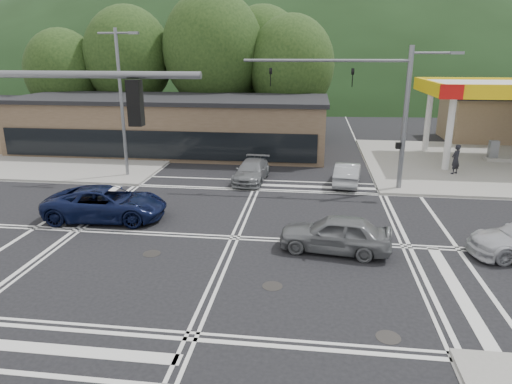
# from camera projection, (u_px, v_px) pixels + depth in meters

# --- Properties ---
(ground) EXTENTS (120.00, 120.00, 0.00)m
(ground) POSITION_uv_depth(u_px,v_px,m) (235.00, 238.00, 19.62)
(ground) COLOR black
(ground) RESTS_ON ground
(sidewalk_ne) EXTENTS (16.00, 16.00, 0.15)m
(sidewalk_ne) POSITION_uv_depth(u_px,v_px,m) (482.00, 164.00, 32.00)
(sidewalk_ne) COLOR gray
(sidewalk_ne) RESTS_ON ground
(sidewalk_nw) EXTENTS (16.00, 16.00, 0.15)m
(sidewalk_nw) POSITION_uv_depth(u_px,v_px,m) (78.00, 153.00, 35.62)
(sidewalk_nw) COLOR gray
(sidewalk_nw) RESTS_ON ground
(convenience_store) EXTENTS (10.00, 6.00, 3.80)m
(convenience_store) POSITION_uv_depth(u_px,v_px,m) (505.00, 119.00, 40.33)
(convenience_store) COLOR #846B4F
(convenience_store) RESTS_ON ground
(commercial_row) EXTENTS (24.00, 8.00, 4.00)m
(commercial_row) POSITION_uv_depth(u_px,v_px,m) (171.00, 126.00, 36.10)
(commercial_row) COLOR brown
(commercial_row) RESTS_ON ground
(hill_north) EXTENTS (252.00, 126.00, 140.00)m
(hill_north) POSITION_uv_depth(u_px,v_px,m) (301.00, 86.00, 104.90)
(hill_north) COLOR black
(hill_north) RESTS_ON ground
(tree_n_a) EXTENTS (8.00, 8.00, 11.75)m
(tree_n_a) POSITION_uv_depth(u_px,v_px,m) (128.00, 57.00, 41.94)
(tree_n_a) COLOR #382619
(tree_n_a) RESTS_ON ground
(tree_n_b) EXTENTS (9.00, 9.00, 12.98)m
(tree_n_b) POSITION_uv_depth(u_px,v_px,m) (213.00, 50.00, 40.78)
(tree_n_b) COLOR #382619
(tree_n_b) RESTS_ON ground
(tree_n_c) EXTENTS (7.60, 7.60, 10.87)m
(tree_n_c) POSITION_uv_depth(u_px,v_px,m) (291.00, 65.00, 40.32)
(tree_n_c) COLOR #382619
(tree_n_c) RESTS_ON ground
(tree_n_d) EXTENTS (6.80, 6.80, 9.76)m
(tree_n_d) POSITION_uv_depth(u_px,v_px,m) (63.00, 72.00, 42.10)
(tree_n_d) COLOR #382619
(tree_n_d) RESTS_ON ground
(tree_n_e) EXTENTS (8.40, 8.40, 11.98)m
(tree_n_e) POSITION_uv_depth(u_px,v_px,m) (263.00, 57.00, 44.28)
(tree_n_e) COLOR #382619
(tree_n_e) RESTS_ON ground
(streetlight_nw) EXTENTS (2.50, 0.25, 9.00)m
(streetlight_nw) POSITION_uv_depth(u_px,v_px,m) (122.00, 97.00, 27.67)
(streetlight_nw) COLOR slate
(streetlight_nw) RESTS_ON ground
(signal_mast_ne) EXTENTS (11.65, 0.30, 8.00)m
(signal_mast_ne) POSITION_uv_depth(u_px,v_px,m) (383.00, 101.00, 25.05)
(signal_mast_ne) COLOR slate
(signal_mast_ne) RESTS_ON ground
(car_blue_west) EXTENTS (5.81, 3.03, 1.56)m
(car_blue_west) POSITION_uv_depth(u_px,v_px,m) (106.00, 203.00, 21.60)
(car_blue_west) COLOR #0C1336
(car_blue_west) RESTS_ON ground
(car_grey_center) EXTENTS (4.61, 2.36, 1.50)m
(car_grey_center) POSITION_uv_depth(u_px,v_px,m) (335.00, 233.00, 18.14)
(car_grey_center) COLOR slate
(car_grey_center) RESTS_ON ground
(car_queue_a) EXTENTS (1.93, 4.23, 1.34)m
(car_queue_a) POSITION_uv_depth(u_px,v_px,m) (347.00, 174.00, 27.31)
(car_queue_a) COLOR #999CA0
(car_queue_a) RESTS_ON ground
(car_queue_b) EXTENTS (2.11, 4.09, 1.33)m
(car_queue_b) POSITION_uv_depth(u_px,v_px,m) (292.00, 144.00, 36.20)
(car_queue_b) COLOR beige
(car_queue_b) RESTS_ON ground
(car_northbound) EXTENTS (2.09, 4.50, 1.27)m
(car_northbound) POSITION_uv_depth(u_px,v_px,m) (252.00, 171.00, 28.02)
(car_northbound) COLOR slate
(car_northbound) RESTS_ON ground
(pedestrian) EXTENTS (0.82, 0.80, 1.90)m
(pedestrian) POSITION_uv_depth(u_px,v_px,m) (456.00, 159.00, 29.01)
(pedestrian) COLOR black
(pedestrian) RESTS_ON sidewalk_ne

